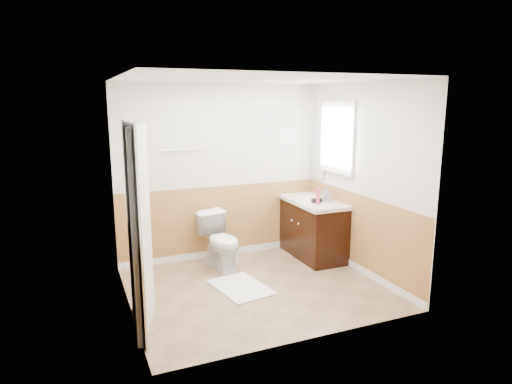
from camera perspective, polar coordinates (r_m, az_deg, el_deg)
name	(u,v)px	position (r m, az deg, el deg)	size (l,w,h in m)	color
floor	(256,288)	(5.62, 0.05, -12.13)	(3.00, 3.00, 0.00)	#8C7051
ceiling	(256,79)	(5.14, 0.06, 14.26)	(3.00, 3.00, 0.00)	white
wall_back	(221,172)	(6.44, -4.46, 2.55)	(3.00, 3.00, 0.00)	silver
wall_front	(312,214)	(4.10, 7.14, -2.79)	(3.00, 3.00, 0.00)	silver
wall_left	(124,199)	(4.87, -16.43, -0.88)	(3.00, 3.00, 0.00)	silver
wall_right	(363,180)	(5.98, 13.43, 1.55)	(3.00, 3.00, 0.00)	silver
wainscot_back	(222,223)	(6.59, -4.32, -3.92)	(3.00, 3.00, 0.00)	#B68B49
wainscot_front	(309,290)	(4.36, 6.81, -12.34)	(3.00, 3.00, 0.00)	#B68B49
wainscot_left	(130,267)	(5.08, -15.81, -9.16)	(2.60, 2.60, 0.00)	#B68B49
wainscot_right	(359,235)	(6.14, 13.01, -5.36)	(2.60, 2.60, 0.00)	#B68B49
toilet	(221,241)	(6.15, -4.50, -6.27)	(0.42, 0.74, 0.75)	white
bath_mat	(241,287)	(5.61, -1.94, -12.05)	(0.55, 0.80, 0.02)	white
vanity_cabinet	(313,230)	(6.61, 7.29, -4.82)	(0.55, 1.10, 0.80)	black
vanity_knob_left	(298,224)	(6.35, 5.43, -4.08)	(0.03, 0.03, 0.03)	silver
vanity_knob_right	(292,220)	(6.52, 4.60, -3.64)	(0.03, 0.03, 0.03)	#BBBAC1
countertop	(313,202)	(6.50, 7.31, -1.24)	(0.60, 1.15, 0.05)	silver
sink_basin	(309,197)	(6.63, 6.75, -0.67)	(0.36, 0.36, 0.02)	white
faucet	(319,192)	(6.70, 8.10, -0.04)	(0.02, 0.02, 0.14)	silver
lotion_bottle	(318,197)	(6.20, 7.90, -0.62)	(0.05, 0.05, 0.22)	#CA3456
soap_dispenser	(327,194)	(6.42, 8.98, -0.25)	(0.10, 0.10, 0.21)	gray
hair_dryer_body	(317,200)	(6.33, 7.74, -1.04)	(0.07, 0.07, 0.14)	black
hair_dryer_handle	(313,202)	(6.36, 7.30, -1.25)	(0.03, 0.03, 0.07)	black
mirror_panel	(318,148)	(6.83, 7.93, 5.54)	(0.02, 0.35, 0.90)	silver
window_frame	(337,138)	(6.38, 10.29, 6.84)	(0.04, 0.80, 1.00)	white
window_glass	(338,138)	(6.38, 10.42, 6.84)	(0.01, 0.70, 0.90)	white
door	(142,231)	(4.50, -14.33, -4.80)	(0.05, 0.80, 2.04)	white
door_frame	(134,231)	(4.49, -15.29, -4.76)	(0.02, 0.92, 2.10)	white
door_knob	(143,228)	(4.85, -14.18, -4.48)	(0.06, 0.06, 0.06)	silver
towel_bar	(184,150)	(6.19, -9.21, 5.34)	(0.02, 0.02, 0.62)	silver
tp_holder_bar	(217,211)	(6.45, -5.02, -2.43)	(0.02, 0.02, 0.14)	silver
tp_roll	(217,211)	(6.45, -5.02, -2.43)	(0.11, 0.11, 0.10)	white
tp_sheet	(217,218)	(6.48, -5.00, -3.37)	(0.10, 0.01, 0.16)	white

